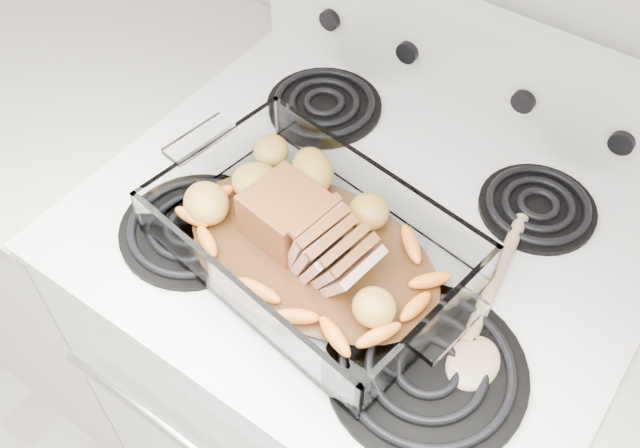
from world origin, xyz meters
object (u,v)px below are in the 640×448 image
Objects in this scene: counter_left at (114,220)px; baking_dish at (311,246)px; pork_roast at (300,229)px; electric_range at (356,369)px.

baking_dish is (0.64, -0.10, 0.50)m from counter_left.
baking_dish is at bearing -9.16° from counter_left.
baking_dish is 2.11× the size of pork_roast.
baking_dish is at bearing -103.07° from electric_range.
electric_range is 1.20× the size of counter_left.
baking_dish reaches higher than counter_left.
baking_dish is (-0.02, -0.10, 0.48)m from electric_range.
counter_left is 0.82m from baking_dish.
electric_range is at bearing 0.10° from counter_left.
pork_roast is at bearing -171.80° from baking_dish.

